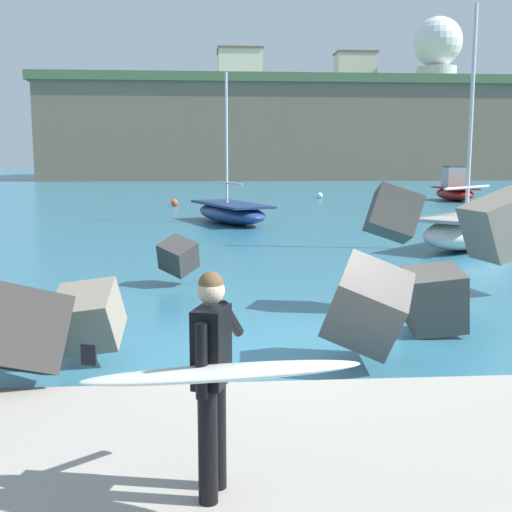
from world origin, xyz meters
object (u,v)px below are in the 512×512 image
(mooring_buoy_middle, at_px, (320,195))
(station_building_west, at_px, (240,69))
(boat_near_centre, at_px, (454,190))
(boat_mid_centre, at_px, (471,230))
(radar_dome, at_px, (437,49))
(station_building_central, at_px, (355,71))
(boat_near_left, at_px, (231,212))
(mooring_buoy_inner, at_px, (174,203))
(surfer_with_board, at_px, (212,372))

(mooring_buoy_middle, relative_size, station_building_west, 0.06)
(boat_near_centre, distance_m, station_building_west, 66.83)
(boat_mid_centre, distance_m, radar_dome, 87.95)
(boat_mid_centre, height_order, radar_dome, radar_dome)
(station_building_west, height_order, station_building_central, station_building_west)
(boat_near_left, height_order, mooring_buoy_inner, boat_near_left)
(station_building_central, bearing_deg, radar_dome, -21.73)
(boat_near_centre, xyz_separation_m, mooring_buoy_inner, (-19.33, -4.15, -0.52))
(station_building_west, distance_m, station_building_central, 18.65)
(boat_near_centre, height_order, mooring_buoy_inner, boat_near_centre)
(mooring_buoy_inner, bearing_deg, station_building_west, 83.61)
(station_building_central, bearing_deg, boat_mid_centre, -100.33)
(surfer_with_board, bearing_deg, station_building_central, 76.61)
(boat_near_centre, height_order, station_building_west, station_building_west)
(boat_near_centre, xyz_separation_m, mooring_buoy_middle, (-8.97, 3.26, -0.52))
(boat_near_left, xyz_separation_m, radar_dome, (34.89, 72.22, 19.35))
(boat_near_left, height_order, station_building_central, station_building_central)
(mooring_buoy_middle, distance_m, station_building_west, 62.84)
(boat_mid_centre, relative_size, station_building_west, 0.97)
(boat_mid_centre, distance_m, mooring_buoy_inner, 22.62)
(station_building_west, bearing_deg, boat_near_left, -93.30)
(radar_dome, relative_size, station_building_west, 1.36)
(surfer_with_board, height_order, radar_dome, radar_dome)
(station_building_west, bearing_deg, boat_near_centre, -79.56)
(mooring_buoy_inner, xyz_separation_m, radar_dome, (37.94, 61.24, 19.63))
(surfer_with_board, distance_m, mooring_buoy_middle, 43.84)
(boat_near_centre, relative_size, station_building_west, 0.63)
(surfer_with_board, distance_m, boat_near_left, 24.67)
(boat_near_centre, distance_m, station_building_central, 64.28)
(boat_near_centre, bearing_deg, boat_near_left, -137.09)
(boat_near_left, xyz_separation_m, station_building_central, (23.10, 76.92, 16.58))
(boat_mid_centre, relative_size, mooring_buoy_inner, 17.07)
(surfer_with_board, bearing_deg, radar_dome, 69.63)
(boat_near_left, bearing_deg, boat_near_centre, 42.91)
(surfer_with_board, bearing_deg, mooring_buoy_middle, 78.98)
(surfer_with_board, distance_m, station_building_central, 105.58)
(mooring_buoy_inner, height_order, station_building_central, station_building_central)
(boat_near_left, relative_size, radar_dome, 0.64)
(boat_near_centre, xyz_separation_m, radar_dome, (18.62, 57.09, 19.12))
(station_building_west, bearing_deg, radar_dome, -12.23)
(boat_near_centre, relative_size, station_building_central, 0.75)
(mooring_buoy_middle, height_order, station_building_central, station_building_central)
(surfer_with_board, relative_size, mooring_buoy_inner, 4.78)
(boat_near_left, xyz_separation_m, boat_mid_centre, (7.42, -9.08, 0.10))
(surfer_with_board, bearing_deg, boat_near_left, 87.51)
(boat_near_centre, relative_size, radar_dome, 0.46)
(boat_near_centre, bearing_deg, mooring_buoy_inner, -167.87)
(surfer_with_board, xyz_separation_m, boat_near_left, (1.07, 24.63, -0.77))
(boat_near_centre, relative_size, boat_mid_centre, 0.65)
(boat_near_left, bearing_deg, station_building_west, 86.70)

